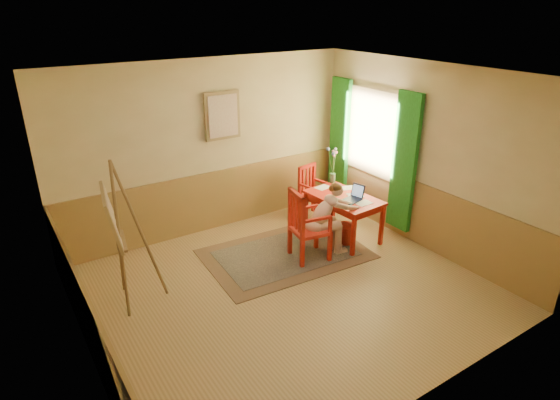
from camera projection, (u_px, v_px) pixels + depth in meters
room at (287, 193)px, 5.71m from camera, size 5.04×4.54×2.84m
wainscot at (256, 233)px, 6.68m from camera, size 5.00×4.50×1.00m
window at (370, 145)px, 7.79m from camera, size 0.12×2.01×2.20m
wall_portrait at (223, 116)px, 7.34m from camera, size 0.60×0.05×0.76m
rug at (286, 254)px, 7.12m from camera, size 2.49×1.74×0.02m
table at (344, 202)px, 7.40m from camera, size 0.80×1.24×0.72m
chair_left at (307, 226)px, 6.80m from camera, size 0.58×0.56×1.10m
chair_back at (313, 192)px, 8.19m from camera, size 0.49×0.51×0.94m
figure at (327, 216)px, 6.90m from camera, size 0.87×0.44×1.14m
laptop at (353, 197)px, 7.23m from camera, size 0.41×0.30×0.22m
papers at (347, 193)px, 7.49m from camera, size 0.61×1.06×0.00m
vase at (333, 167)px, 7.84m from camera, size 0.26×0.30×0.61m
wastebasket at (346, 234)px, 7.41m from camera, size 0.37×0.37×0.32m
easel at (116, 222)px, 5.56m from camera, size 0.70×0.86×1.92m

